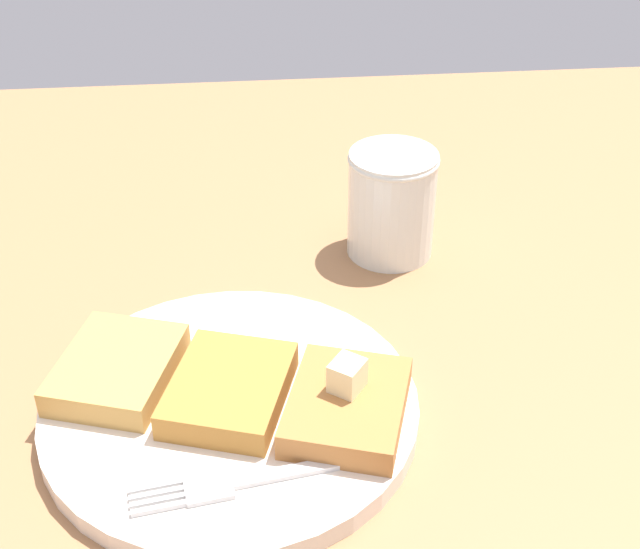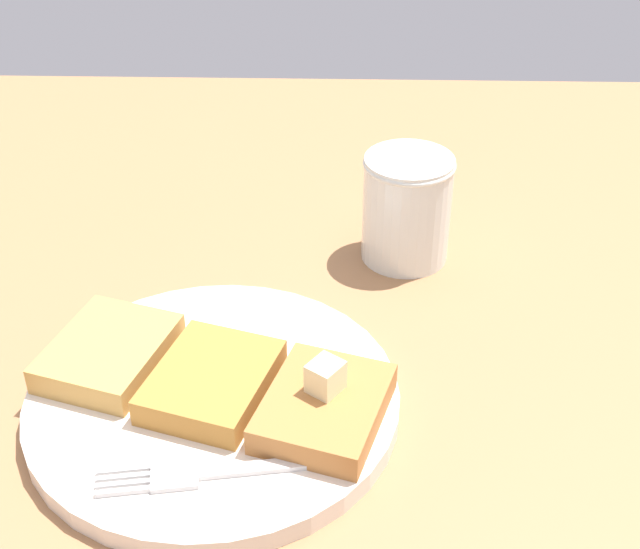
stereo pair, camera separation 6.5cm
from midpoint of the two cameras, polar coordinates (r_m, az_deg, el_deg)
The scene contains 8 objects.
table_surface at distance 63.36cm, azimuth -2.92°, elevation -8.05°, with size 110.91×110.91×2.76cm, color #996A43.
plate at distance 60.00cm, azimuth -8.89°, elevation -8.54°, with size 24.84×24.84×1.48cm.
toast_slice_left at distance 57.05cm, azimuth -1.56°, elevation -8.58°, with size 7.17×9.05×1.94cm, color #B06F38.
toast_slice_middle at distance 58.94cm, azimuth -9.02°, elevation -7.41°, with size 7.17×9.05×1.94cm, color #B37732.
toast_slice_right at distance 61.77cm, azimuth -15.88°, elevation -6.21°, with size 7.17×9.05×1.94cm, color tan.
butter_pat_primary at distance 56.22cm, azimuth -1.58°, elevation -6.61°, with size 2.08×1.87×2.08cm, color beige.
fork at distance 54.26cm, azimuth -8.14°, elevation -13.05°, with size 16.02×3.99×0.36cm.
syrup_jar at distance 73.92cm, azimuth 2.07°, elevation 4.23°, with size 7.45×7.45×9.14cm.
Camera 1 is at (4.44, 46.67, 44.09)cm, focal length 50.00 mm.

